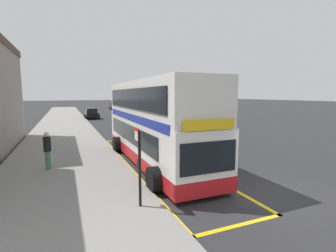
% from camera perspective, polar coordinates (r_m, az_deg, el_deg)
% --- Properties ---
extents(ground_plane, '(260.00, 260.00, 0.00)m').
position_cam_1_polar(ground_plane, '(39.24, -12.65, 1.71)').
color(ground_plane, '#28282B').
extents(pavement_near, '(6.00, 76.00, 0.14)m').
position_cam_1_polar(pavement_near, '(38.63, -22.92, 1.33)').
color(pavement_near, gray).
rests_on(pavement_near, ground).
extents(double_decker_bus, '(3.19, 11.34, 4.40)m').
position_cam_1_polar(double_decker_bus, '(13.40, -3.50, 0.25)').
color(double_decker_bus, white).
rests_on(double_decker_bus, ground).
extents(bus_bay_markings, '(3.20, 14.59, 0.01)m').
position_cam_1_polar(bus_bay_markings, '(13.78, -3.15, -8.28)').
color(bus_bay_markings, gold).
rests_on(bus_bay_markings, ground).
extents(bus_stop_sign, '(0.09, 0.51, 2.50)m').
position_cam_1_polar(bus_stop_sign, '(7.95, -6.74, -7.85)').
color(bus_stop_sign, black).
rests_on(bus_stop_sign, pavement_near).
extents(parked_car_black_across, '(2.09, 4.20, 1.62)m').
position_cam_1_polar(parked_car_black_across, '(39.70, -17.27, 2.78)').
color(parked_car_black_across, black).
rests_on(parked_car_black_across, ground).
extents(parked_car_grey_behind, '(2.09, 4.20, 1.62)m').
position_cam_1_polar(parked_car_grey_behind, '(26.16, -0.99, 0.93)').
color(parked_car_grey_behind, slate).
rests_on(parked_car_grey_behind, ground).
extents(parked_car_maroon_ahead, '(2.09, 4.20, 1.62)m').
position_cam_1_polar(parked_car_maroon_ahead, '(62.32, -12.29, 4.47)').
color(parked_car_maroon_ahead, maroon).
rests_on(parked_car_maroon_ahead, ground).
extents(parked_car_teal_kerbside, '(2.09, 4.20, 1.62)m').
position_cam_1_polar(parked_car_teal_kerbside, '(41.54, -6.39, 3.25)').
color(parked_car_teal_kerbside, '#196066').
rests_on(parked_car_teal_kerbside, ground).
extents(pedestrian_waiting_near_sign, '(0.34, 0.34, 1.80)m').
position_cam_1_polar(pedestrian_waiting_near_sign, '(13.15, -26.14, -4.78)').
color(pedestrian_waiting_near_sign, '#3F724C').
rests_on(pedestrian_waiting_near_sign, pavement_near).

